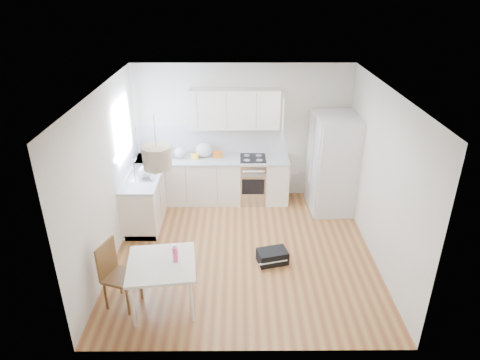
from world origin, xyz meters
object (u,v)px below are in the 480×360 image
(refrigerator, at_px, (334,164))
(dining_table, at_px, (162,267))
(gym_bag, at_px, (272,256))
(dining_chair, at_px, (121,276))

(refrigerator, distance_m, dining_table, 3.96)
(refrigerator, distance_m, gym_bag, 2.35)
(refrigerator, relative_size, dining_chair, 1.95)
(refrigerator, xyz_separation_m, gym_bag, (-1.26, -1.79, -0.83))
(refrigerator, bearing_deg, gym_bag, -128.62)
(refrigerator, relative_size, gym_bag, 4.05)
(dining_table, xyz_separation_m, gym_bag, (1.57, 0.96, -0.52))
(refrigerator, xyz_separation_m, dining_chair, (-3.39, -2.74, -0.46))
(dining_chair, relative_size, gym_bag, 2.07)
(refrigerator, bearing_deg, dining_chair, -144.51)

